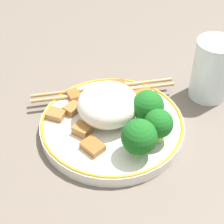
% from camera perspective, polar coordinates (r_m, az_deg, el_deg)
% --- Properties ---
extents(ground_plane, '(3.00, 3.00, 0.00)m').
position_cam_1_polar(ground_plane, '(0.58, 0.00, -2.77)').
color(ground_plane, '#665B51').
extents(plate, '(0.22, 0.22, 0.02)m').
position_cam_1_polar(plate, '(0.57, 0.00, -2.01)').
color(plate, white).
rests_on(plate, ground_plane).
extents(rice_mound, '(0.09, 0.09, 0.06)m').
position_cam_1_polar(rice_mound, '(0.55, -0.79, 1.07)').
color(rice_mound, white).
rests_on(rice_mound, plate).
extents(broccoli_back_left, '(0.05, 0.05, 0.06)m').
position_cam_1_polar(broccoli_back_left, '(0.50, 4.16, -3.87)').
color(broccoli_back_left, '#7FB756').
rests_on(broccoli_back_left, plate).
extents(broccoli_back_center, '(0.04, 0.04, 0.05)m').
position_cam_1_polar(broccoli_back_center, '(0.52, 7.09, -1.89)').
color(broccoli_back_center, '#7FB756').
rests_on(broccoli_back_center, plate).
extents(broccoli_back_right, '(0.05, 0.05, 0.06)m').
position_cam_1_polar(broccoli_back_right, '(0.55, 5.48, 0.81)').
color(broccoli_back_right, '#7FB756').
rests_on(broccoli_back_right, plate).
extents(meat_near_front, '(0.02, 0.03, 0.01)m').
position_cam_1_polar(meat_near_front, '(0.61, -5.82, 2.59)').
color(meat_near_front, '#995B28').
rests_on(meat_near_front, plate).
extents(meat_near_left, '(0.03, 0.03, 0.01)m').
position_cam_1_polar(meat_near_left, '(0.54, -4.56, -2.70)').
color(meat_near_left, '#9E6633').
rests_on(meat_near_left, plate).
extents(meat_near_right, '(0.03, 0.02, 0.01)m').
position_cam_1_polar(meat_near_right, '(0.58, -6.05, 0.50)').
color(meat_near_right, '#9E6633').
rests_on(meat_near_right, plate).
extents(meat_near_back, '(0.02, 0.03, 0.01)m').
position_cam_1_polar(meat_near_back, '(0.59, -0.70, 1.29)').
color(meat_near_back, brown).
rests_on(meat_near_back, plate).
extents(meat_on_rice_edge, '(0.03, 0.03, 0.01)m').
position_cam_1_polar(meat_on_rice_edge, '(0.52, -2.95, -5.27)').
color(meat_on_rice_edge, '#995B28').
rests_on(meat_on_rice_edge, plate).
extents(meat_mid_left, '(0.04, 0.03, 0.01)m').
position_cam_1_polar(meat_mid_left, '(0.61, 4.59, 2.55)').
color(meat_mid_left, '#995B28').
rests_on(meat_mid_left, plate).
extents(meat_mid_right, '(0.03, 0.03, 0.01)m').
position_cam_1_polar(meat_mid_right, '(0.58, -8.53, -0.35)').
color(meat_mid_right, '#9E6633').
rests_on(meat_mid_right, plate).
extents(meat_far_scatter, '(0.04, 0.04, 0.01)m').
position_cam_1_polar(meat_far_scatter, '(0.62, 0.76, 3.85)').
color(meat_far_scatter, brown).
rests_on(meat_far_scatter, plate).
extents(chopsticks, '(0.22, 0.12, 0.01)m').
position_cam_1_polar(chopsticks, '(0.62, -1.29, 3.39)').
color(chopsticks, '#AD8451').
rests_on(chopsticks, plate).
extents(drinking_glass, '(0.06, 0.06, 0.10)m').
position_cam_1_polar(drinking_glass, '(0.63, 14.99, 6.26)').
color(drinking_glass, silver).
rests_on(drinking_glass, ground_plane).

